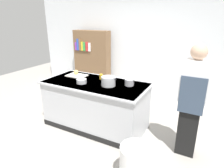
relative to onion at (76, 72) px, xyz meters
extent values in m
plane|color=#9E9991|center=(0.60, -0.21, -0.97)|extent=(10.00, 10.00, 0.00)
cube|color=silver|center=(0.60, 1.89, 0.53)|extent=(6.40, 0.12, 3.00)
cube|color=#B7BABF|center=(0.60, -0.21, -0.52)|extent=(1.90, 0.90, 0.90)
cube|color=#B7BABF|center=(0.60, -0.21, -0.08)|extent=(1.98, 0.98, 0.03)
cube|color=black|center=(0.60, -0.67, -0.92)|extent=(1.90, 0.01, 0.10)
cube|color=silver|center=(0.05, -0.04, -0.06)|extent=(0.40, 0.28, 0.02)
sphere|color=tan|center=(0.00, 0.00, 0.00)|extent=(0.10, 0.10, 0.10)
cylinder|color=#B7BABF|center=(0.91, -0.24, 0.01)|extent=(0.25, 0.25, 0.16)
cube|color=black|center=(0.77, -0.24, 0.07)|extent=(0.04, 0.02, 0.01)
cube|color=black|center=(1.05, -0.24, 0.07)|extent=(0.04, 0.02, 0.01)
cylinder|color=#99999E|center=(1.23, -0.06, -0.01)|extent=(0.16, 0.16, 0.11)
cube|color=black|center=(1.13, -0.06, 0.03)|extent=(0.04, 0.02, 0.01)
cube|color=black|center=(1.32, -0.06, 0.03)|extent=(0.04, 0.02, 0.01)
cylinder|color=#B7BABF|center=(0.41, -0.36, -0.03)|extent=(0.19, 0.19, 0.08)
cylinder|color=yellow|center=(0.59, 0.03, -0.02)|extent=(0.07, 0.07, 0.10)
cylinder|color=white|center=(1.79, -1.13, -0.71)|extent=(0.41, 0.41, 0.51)
cube|color=black|center=(2.29, -0.24, -0.52)|extent=(0.28, 0.20, 0.90)
cube|color=white|center=(2.29, -0.24, 0.23)|extent=(0.38, 0.24, 0.60)
sphere|color=#D3AA8C|center=(2.29, -0.24, 0.64)|extent=(0.22, 0.22, 0.22)
cube|color=#38475B|center=(2.29, -0.37, 0.05)|extent=(0.34, 0.02, 0.54)
cube|color=brown|center=(-0.66, 1.59, -0.12)|extent=(1.10, 0.28, 1.70)
cube|color=purple|center=(-1.10, 1.43, 0.28)|extent=(0.05, 0.03, 0.22)
cube|color=#3351B7|center=(-1.03, 1.43, 0.33)|extent=(0.07, 0.03, 0.33)
cube|color=brown|center=(-0.95, 1.43, 0.33)|extent=(0.07, 0.03, 0.33)
cube|color=yellow|center=(-0.88, 1.43, 0.30)|extent=(0.06, 0.03, 0.25)
cube|color=green|center=(-0.80, 1.43, 0.29)|extent=(0.07, 0.03, 0.24)
cube|color=red|center=(-0.72, 1.43, 0.30)|extent=(0.07, 0.03, 0.25)
cube|color=white|center=(-0.63, 1.43, 0.29)|extent=(0.07, 0.03, 0.23)
camera|label=1|loc=(2.46, -3.03, 1.08)|focal=30.75mm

